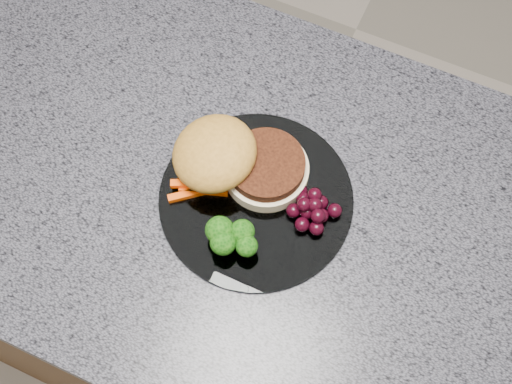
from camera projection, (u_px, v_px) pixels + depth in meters
island_cabinet at (201, 272)px, 1.40m from camera, size 1.20×0.60×0.86m
countertop at (178, 173)px, 0.99m from camera, size 1.20×0.60×0.04m
plate at (256, 199)px, 0.95m from camera, size 0.26×0.26×0.01m
burger at (233, 160)px, 0.94m from camera, size 0.21×0.17×0.06m
carrot_sticks at (199, 185)px, 0.95m from camera, size 0.08×0.07×0.02m
broccoli at (230, 236)px, 0.90m from camera, size 0.07×0.06×0.04m
grape_bunch at (312, 209)px, 0.93m from camera, size 0.07×0.06×0.03m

